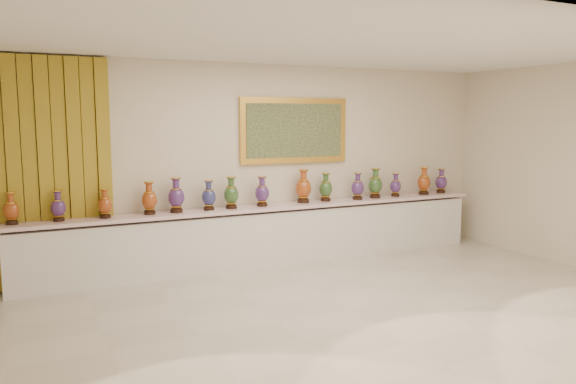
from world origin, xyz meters
The scene contains 19 objects.
ground centered at (0.00, 0.00, 0.00)m, with size 8.00×8.00×0.00m, color beige.
room centered at (-2.46, 2.44, 1.58)m, with size 8.00×8.00×8.00m.
counter centered at (0.00, 2.27, 0.44)m, with size 7.28×0.48×0.90m.
vase_0 centered at (-3.45, 2.27, 1.08)m, with size 0.21×0.21×0.40m.
vase_1 centered at (-2.92, 2.26, 1.08)m, with size 0.19×0.19×0.39m.
vase_2 centered at (-2.35, 2.23, 1.08)m, with size 0.21×0.21×0.39m.
vase_3 centered at (-1.77, 2.26, 1.10)m, with size 0.26×0.26×0.45m.
vase_4 centered at (-1.40, 2.26, 1.12)m, with size 0.28×0.28×0.49m.
vase_5 centered at (-0.94, 2.24, 1.09)m, with size 0.25×0.25×0.43m.
vase_6 centered at (-0.60, 2.25, 1.11)m, with size 0.23×0.23×0.46m.
vase_7 centered at (-0.11, 2.25, 1.10)m, with size 0.25×0.25×0.45m.
vase_8 centered at (0.60, 2.29, 1.13)m, with size 0.25×0.25×0.52m.
vase_9 centered at (0.99, 2.28, 1.10)m, with size 0.24×0.24×0.45m.
vase_10 centered at (1.54, 2.21, 1.09)m, with size 0.26×0.26×0.43m.
vase_11 centered at (1.90, 2.24, 1.12)m, with size 0.29×0.29×0.49m.
vase_12 centered at (2.30, 2.24, 1.08)m, with size 0.21×0.21×0.39m.
vase_13 centered at (2.88, 2.22, 1.11)m, with size 0.22×0.22×0.47m.
vase_14 centered at (3.29, 2.26, 1.09)m, with size 0.22×0.22×0.43m.
label_card centered at (-0.94, 2.13, 0.90)m, with size 0.10×0.06×0.00m, color white.
Camera 1 is at (-3.36, -5.32, 2.20)m, focal length 35.00 mm.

